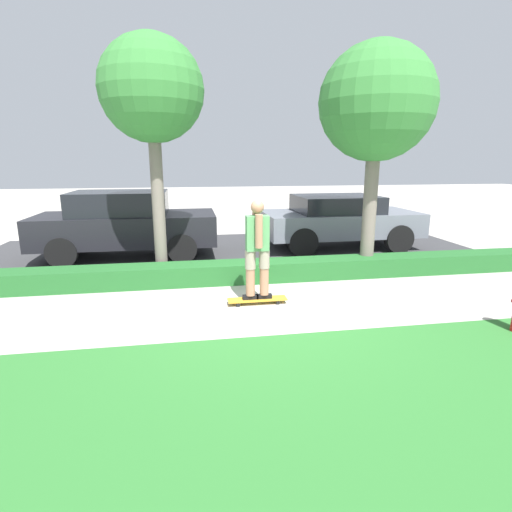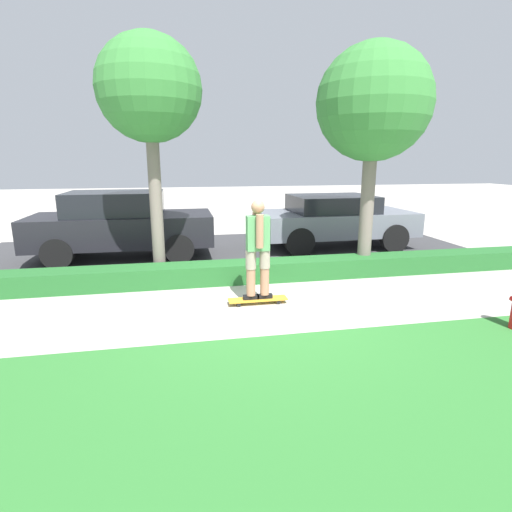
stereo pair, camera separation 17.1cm
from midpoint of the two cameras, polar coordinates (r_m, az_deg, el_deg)
ground_plane at (r=6.48m, az=1.83°, el=-7.64°), size 60.00×60.00×0.00m
grass_lawn_strip at (r=3.93m, az=11.22°, el=-23.26°), size 12.80×4.00×0.01m
street_asphalt at (r=10.45m, az=-2.69°, el=0.63°), size 12.80×5.00×0.01m
hedge_row at (r=7.91m, az=-0.43°, el=-2.20°), size 12.80×0.60×0.39m
skateboard at (r=6.70m, az=0.92°, el=-6.23°), size 0.99×0.24×0.09m
skater_person at (r=6.46m, az=0.95°, el=1.21°), size 0.49×0.42×1.64m
tree_near at (r=8.16m, az=-14.04°, el=21.77°), size 1.93×1.93×4.58m
tree_mid at (r=8.62m, az=17.43°, el=19.95°), size 2.25×2.25×4.55m
parked_car_front at (r=10.25m, az=-17.67°, el=4.49°), size 4.26×1.86×1.61m
parked_car_middle at (r=11.09m, az=12.18°, el=5.12°), size 4.15×2.00×1.42m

